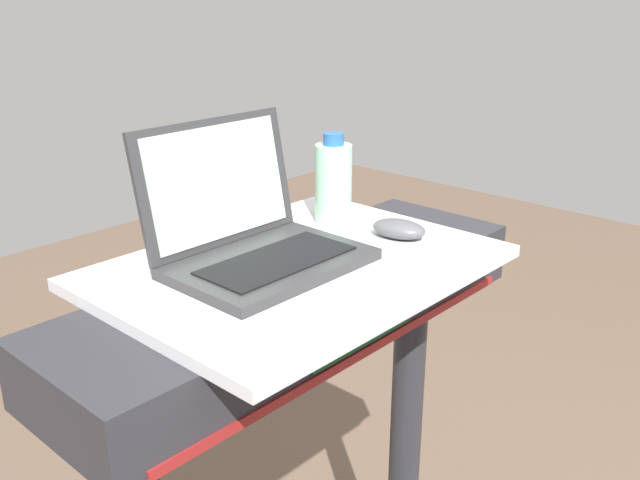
# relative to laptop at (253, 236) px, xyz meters

# --- Properties ---
(desk_board) EXTENTS (0.64, 0.47, 0.02)m
(desk_board) POSITION_rel_laptop_xyz_m (0.05, -0.05, -0.06)
(desk_board) COLOR silver
(desk_board) RESTS_ON treadmill_base
(laptop) EXTENTS (0.31, 0.26, 0.23)m
(laptop) POSITION_rel_laptop_xyz_m (0.00, 0.00, 0.00)
(laptop) COLOR #2D2D30
(laptop) RESTS_ON desk_board
(computer_mouse) EXTENTS (0.08, 0.11, 0.03)m
(computer_mouse) POSITION_rel_laptop_xyz_m (0.26, -0.11, -0.03)
(computer_mouse) COLOR #4C4C51
(computer_mouse) RESTS_ON desk_board
(water_bottle) EXTENTS (0.07, 0.07, 0.17)m
(water_bottle) POSITION_rel_laptop_xyz_m (0.25, 0.04, 0.03)
(water_bottle) COLOR #9EDBB2
(water_bottle) RESTS_ON desk_board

